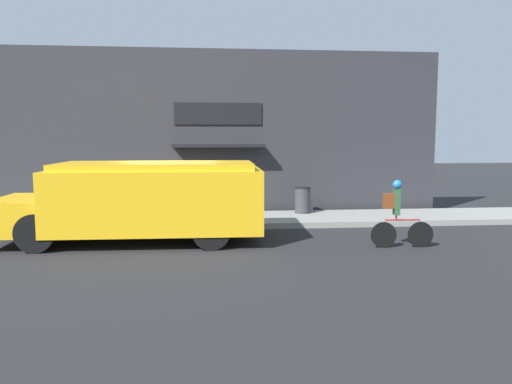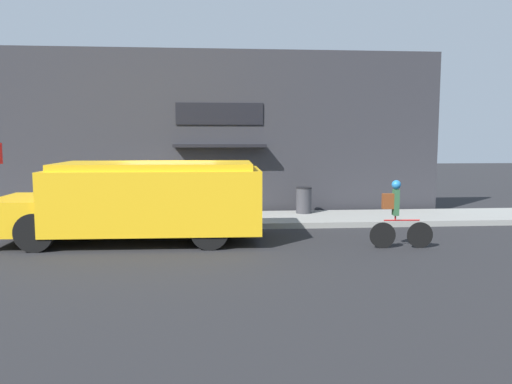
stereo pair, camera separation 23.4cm
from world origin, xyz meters
name	(u,v)px [view 2 (the right image)]	position (x,y,z in m)	size (l,w,h in m)	color
ground_plane	(172,231)	(0.00, 0.00, 0.00)	(70.00, 70.00, 0.00)	#232326
sidewalk	(175,221)	(0.00, 1.24, 0.08)	(28.00, 2.47, 0.17)	gray
storefront	(178,133)	(0.02, 2.79, 2.76)	(17.88, 0.78, 5.51)	#2D2D33
school_bus	(142,199)	(-0.59, -1.41, 1.08)	(6.53, 2.93, 2.00)	yellow
cyclist	(397,214)	(5.52, -2.69, 0.81)	(1.52, 0.21, 1.62)	black
trash_bin	(304,200)	(4.12, 1.88, 0.59)	(0.51, 0.51, 0.85)	#38383D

